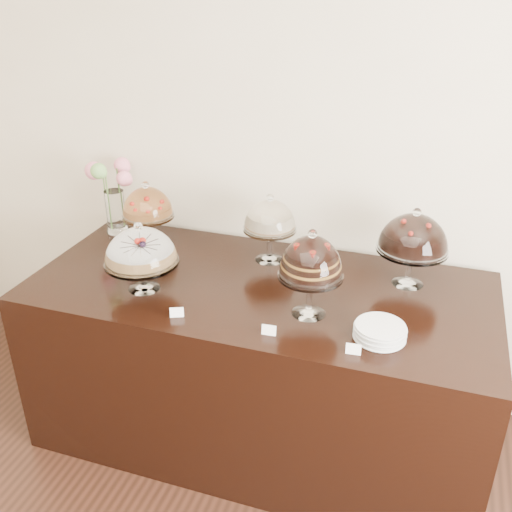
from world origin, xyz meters
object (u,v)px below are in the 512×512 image
(cake_stand_dark_choco, at_px, (414,236))
(plate_stack, at_px, (380,332))
(cake_stand_sugar_sponge, at_px, (141,249))
(cake_stand_choco_layer, at_px, (311,261))
(display_counter, at_px, (259,362))
(cake_stand_cheesecake, at_px, (270,219))
(flower_vase, at_px, (112,191))
(cake_stand_fruit_tart, at_px, (147,205))

(cake_stand_dark_choco, distance_m, plate_stack, 0.55)
(cake_stand_sugar_sponge, bearing_deg, cake_stand_choco_layer, 2.18)
(display_counter, xyz_separation_m, cake_stand_sugar_sponge, (-0.51, -0.20, 0.65))
(display_counter, distance_m, cake_stand_cheesecake, 0.73)
(cake_stand_sugar_sponge, distance_m, plate_stack, 1.12)
(display_counter, xyz_separation_m, plate_stack, (0.60, -0.26, 0.48))
(cake_stand_sugar_sponge, relative_size, plate_stack, 1.66)
(cake_stand_sugar_sponge, distance_m, cake_stand_cheesecake, 0.67)
(cake_stand_choco_layer, xyz_separation_m, flower_vase, (-1.26, 0.52, -0.02))
(cake_stand_cheesecake, xyz_separation_m, flower_vase, (-0.95, 0.07, 0.01))
(display_counter, bearing_deg, flower_vase, 160.44)
(cake_stand_fruit_tart, bearing_deg, plate_stack, -21.85)
(display_counter, height_order, cake_stand_dark_choco, cake_stand_dark_choco)
(display_counter, bearing_deg, cake_stand_choco_layer, -30.71)
(flower_vase, bearing_deg, cake_stand_choco_layer, -22.23)
(display_counter, xyz_separation_m, flower_vase, (-0.98, 0.35, 0.69))
(cake_stand_sugar_sponge, xyz_separation_m, plate_stack, (1.11, -0.07, -0.17))
(display_counter, xyz_separation_m, cake_stand_dark_choco, (0.67, 0.24, 0.70))
(cake_stand_dark_choco, height_order, plate_stack, cake_stand_dark_choco)
(cake_stand_sugar_sponge, xyz_separation_m, cake_stand_cheesecake, (0.47, 0.47, 0.03))
(display_counter, relative_size, flower_vase, 4.93)
(flower_vase, bearing_deg, cake_stand_fruit_tart, -17.50)
(cake_stand_fruit_tart, relative_size, flower_vase, 0.80)
(cake_stand_cheesecake, distance_m, plate_stack, 0.86)
(cake_stand_choco_layer, bearing_deg, plate_stack, -16.69)
(display_counter, relative_size, cake_stand_cheesecake, 6.08)
(cake_stand_sugar_sponge, xyz_separation_m, cake_stand_choco_layer, (0.79, 0.03, 0.05))
(cake_stand_dark_choco, bearing_deg, cake_stand_fruit_tart, 179.01)
(cake_stand_choco_layer, distance_m, flower_vase, 1.37)
(cake_stand_choco_layer, bearing_deg, cake_stand_sugar_sponge, -177.82)
(plate_stack, bearing_deg, cake_stand_sugar_sponge, 176.62)
(cake_stand_dark_choco, relative_size, plate_stack, 1.87)
(cake_stand_cheesecake, bearing_deg, cake_stand_dark_choco, -2.75)
(cake_stand_sugar_sponge, relative_size, flower_vase, 0.77)
(cake_stand_choco_layer, relative_size, cake_stand_fruit_tart, 1.13)
(cake_stand_cheesecake, bearing_deg, flower_vase, 175.60)
(cake_stand_cheesecake, height_order, plate_stack, cake_stand_cheesecake)
(cake_stand_choco_layer, bearing_deg, cake_stand_dark_choco, 46.61)
(flower_vase, bearing_deg, cake_stand_sugar_sponge, -49.09)
(display_counter, relative_size, cake_stand_choco_layer, 5.47)
(cake_stand_sugar_sponge, bearing_deg, display_counter, 21.28)
(flower_vase, bearing_deg, cake_stand_dark_choco, -3.70)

